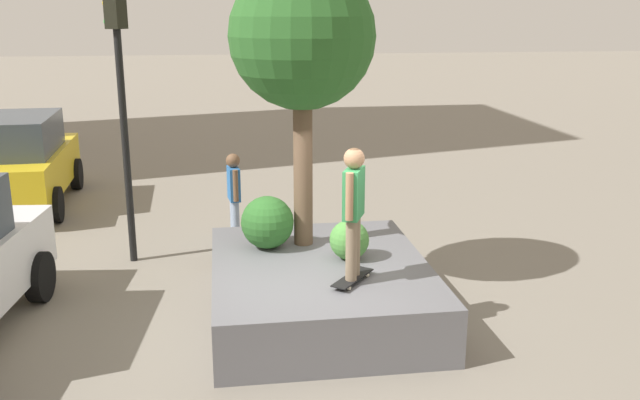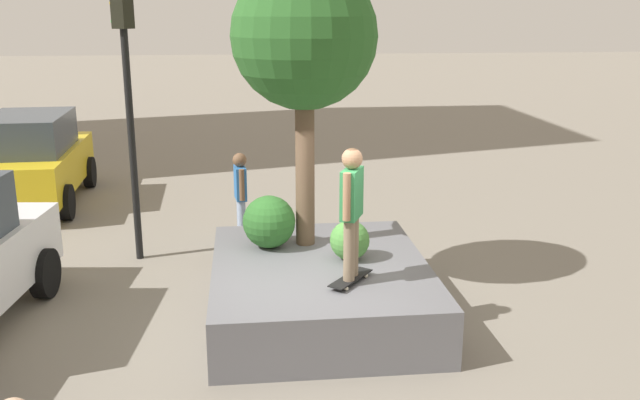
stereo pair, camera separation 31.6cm
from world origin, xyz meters
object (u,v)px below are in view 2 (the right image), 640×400
(skateboarder, at_px, (352,204))
(pedestrian_crossing, at_px, (240,190))
(taxi_cab, at_px, (32,159))
(traffic_light_corner, at_px, (126,71))
(planter_ledge, at_px, (320,288))
(skateboard, at_px, (351,278))
(plaza_tree, at_px, (304,39))

(skateboarder, xyz_separation_m, pedestrian_crossing, (4.21, 1.40, -0.86))
(skateboarder, bearing_deg, taxi_cab, 39.46)
(traffic_light_corner, bearing_deg, taxi_cab, 35.80)
(planter_ledge, height_order, skateboard, skateboard)
(taxi_cab, bearing_deg, pedestrian_crossing, -123.20)
(skateboarder, distance_m, taxi_cab, 9.29)
(skateboard, relative_size, taxi_cab, 0.17)
(traffic_light_corner, relative_size, pedestrian_crossing, 2.87)
(pedestrian_crossing, bearing_deg, taxi_cab, 56.80)
(plaza_tree, xyz_separation_m, traffic_light_corner, (1.75, 2.73, -0.56))
(skateboard, height_order, skateboarder, skateboarder)
(planter_ledge, relative_size, skateboarder, 2.17)
(skateboarder, height_order, taxi_cab, skateboarder)
(taxi_cab, bearing_deg, skateboarder, -140.54)
(planter_ledge, bearing_deg, plaza_tree, 8.33)
(planter_ledge, xyz_separation_m, pedestrian_crossing, (3.44, 1.09, 0.57))
(plaza_tree, xyz_separation_m, skateboard, (-1.63, -0.44, -2.94))
(plaza_tree, bearing_deg, traffic_light_corner, 57.34)
(planter_ledge, distance_m, taxi_cab, 8.49)
(skateboard, relative_size, traffic_light_corner, 0.16)
(skateboard, bearing_deg, skateboarder, 104.04)
(skateboard, height_order, taxi_cab, taxi_cab)
(taxi_cab, height_order, pedestrian_crossing, taxi_cab)
(planter_ledge, xyz_separation_m, skateboard, (-0.77, -0.31, 0.44))
(traffic_light_corner, bearing_deg, skateboard, -136.85)
(planter_ledge, relative_size, pedestrian_crossing, 2.23)
(pedestrian_crossing, bearing_deg, skateboard, -161.62)
(skateboard, relative_size, skateboarder, 0.45)
(plaza_tree, relative_size, traffic_light_corner, 0.86)
(pedestrian_crossing, bearing_deg, plaza_tree, -159.57)
(taxi_cab, xyz_separation_m, traffic_light_corner, (-3.77, -2.72, 2.18))
(planter_ledge, relative_size, traffic_light_corner, 0.78)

